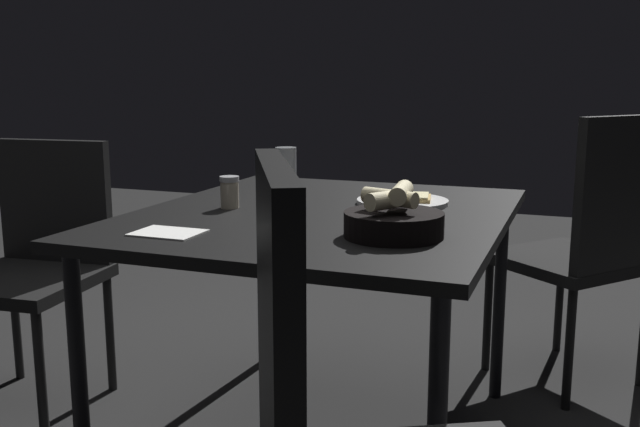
{
  "coord_description": "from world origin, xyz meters",
  "views": [
    {
      "loc": [
        0.68,
        -1.84,
        1.08
      ],
      "look_at": [
        0.01,
        -0.05,
        0.72
      ],
      "focal_mm": 40.15,
      "sensor_mm": 36.0,
      "label": 1
    }
  ],
  "objects_px": {
    "pizza_plate": "(403,201)",
    "chair_spare": "(36,254)",
    "bread_basket": "(394,220)",
    "pepper_shaker": "(230,194)",
    "beer_glass": "(286,168)",
    "dining_table": "(323,230)",
    "chair_far": "(591,238)"
  },
  "relations": [
    {
      "from": "pepper_shaker",
      "to": "chair_spare",
      "type": "relative_size",
      "value": 0.1
    },
    {
      "from": "bread_basket",
      "to": "chair_spare",
      "type": "relative_size",
      "value": 0.27
    },
    {
      "from": "dining_table",
      "to": "beer_glass",
      "type": "bearing_deg",
      "value": 125.58
    },
    {
      "from": "bread_basket",
      "to": "pepper_shaker",
      "type": "xyz_separation_m",
      "value": [
        -0.53,
        0.2,
        0.0
      ]
    },
    {
      "from": "bread_basket",
      "to": "chair_spare",
      "type": "height_order",
      "value": "chair_spare"
    },
    {
      "from": "pepper_shaker",
      "to": "pizza_plate",
      "type": "bearing_deg",
      "value": 27.76
    },
    {
      "from": "bread_basket",
      "to": "pepper_shaker",
      "type": "height_order",
      "value": "bread_basket"
    },
    {
      "from": "dining_table",
      "to": "pepper_shaker",
      "type": "distance_m",
      "value": 0.29
    },
    {
      "from": "bread_basket",
      "to": "beer_glass",
      "type": "distance_m",
      "value": 0.85
    },
    {
      "from": "beer_glass",
      "to": "pepper_shaker",
      "type": "height_order",
      "value": "beer_glass"
    },
    {
      "from": "bread_basket",
      "to": "chair_far",
      "type": "distance_m",
      "value": 1.09
    },
    {
      "from": "dining_table",
      "to": "chair_far",
      "type": "bearing_deg",
      "value": 45.44
    },
    {
      "from": "dining_table",
      "to": "pepper_shaker",
      "type": "relative_size",
      "value": 12.88
    },
    {
      "from": "dining_table",
      "to": "chair_spare",
      "type": "distance_m",
      "value": 1.02
    },
    {
      "from": "pizza_plate",
      "to": "pepper_shaker",
      "type": "distance_m",
      "value": 0.5
    },
    {
      "from": "dining_table",
      "to": "chair_spare",
      "type": "bearing_deg",
      "value": -179.15
    },
    {
      "from": "dining_table",
      "to": "chair_spare",
      "type": "relative_size",
      "value": 1.35
    },
    {
      "from": "bread_basket",
      "to": "beer_glass",
      "type": "xyz_separation_m",
      "value": [
        -0.55,
        0.65,
        0.02
      ]
    },
    {
      "from": "chair_spare",
      "to": "pizza_plate",
      "type": "bearing_deg",
      "value": 9.45
    },
    {
      "from": "chair_far",
      "to": "chair_spare",
      "type": "distance_m",
      "value": 1.87
    },
    {
      "from": "beer_glass",
      "to": "pepper_shaker",
      "type": "distance_m",
      "value": 0.45
    },
    {
      "from": "bread_basket",
      "to": "beer_glass",
      "type": "relative_size",
      "value": 1.77
    },
    {
      "from": "bread_basket",
      "to": "beer_glass",
      "type": "bearing_deg",
      "value": 130.31
    },
    {
      "from": "beer_glass",
      "to": "pepper_shaker",
      "type": "bearing_deg",
      "value": -87.68
    },
    {
      "from": "pizza_plate",
      "to": "beer_glass",
      "type": "distance_m",
      "value": 0.51
    },
    {
      "from": "beer_glass",
      "to": "chair_far",
      "type": "height_order",
      "value": "chair_far"
    },
    {
      "from": "chair_far",
      "to": "beer_glass",
      "type": "bearing_deg",
      "value": -161.94
    },
    {
      "from": "pizza_plate",
      "to": "chair_spare",
      "type": "distance_m",
      "value": 1.23
    },
    {
      "from": "beer_glass",
      "to": "chair_spare",
      "type": "height_order",
      "value": "chair_spare"
    },
    {
      "from": "beer_glass",
      "to": "chair_far",
      "type": "distance_m",
      "value": 1.07
    },
    {
      "from": "bread_basket",
      "to": "chair_spare",
      "type": "distance_m",
      "value": 1.32
    },
    {
      "from": "beer_glass",
      "to": "chair_spare",
      "type": "xyz_separation_m",
      "value": [
        -0.73,
        -0.41,
        -0.27
      ]
    }
  ]
}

